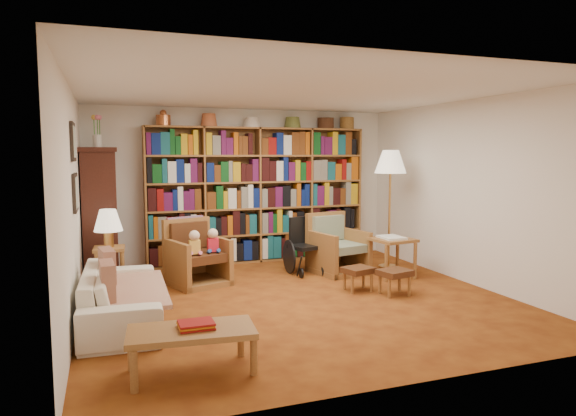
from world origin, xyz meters
name	(u,v)px	position (x,y,z in m)	size (l,w,h in m)	color
floor	(297,299)	(0.00, 0.00, 0.00)	(5.00, 5.00, 0.00)	#8E4A15
ceiling	(297,92)	(0.00, 0.00, 2.50)	(5.00, 5.00, 0.00)	white
wall_back	(244,185)	(0.00, 2.50, 1.25)	(5.00, 5.00, 0.00)	white
wall_front	(415,224)	(0.00, -2.50, 1.25)	(5.00, 5.00, 0.00)	white
wall_left	(72,204)	(-2.50, 0.00, 1.25)	(5.00, 5.00, 0.00)	white
wall_right	(468,192)	(2.50, 0.00, 1.25)	(5.00, 5.00, 0.00)	white
bookshelf	(258,191)	(0.20, 2.33, 1.17)	(3.60, 0.30, 2.42)	#9D6A30
curio_cabinet	(100,211)	(-2.25, 2.00, 0.95)	(0.50, 0.95, 2.40)	#3B1810
framed_pictures	(74,167)	(-2.48, 0.30, 1.62)	(0.03, 0.52, 0.97)	black
sofa	(121,295)	(-2.05, -0.17, 0.28)	(0.75, 1.93, 0.56)	#EEE2CA
sofa_throw	(126,293)	(-2.00, -0.17, 0.30)	(0.82, 1.54, 0.04)	beige
cushion_left	(107,273)	(-2.18, 0.18, 0.45)	(0.13, 0.42, 0.42)	maroon
cushion_right	(108,289)	(-2.18, -0.52, 0.45)	(0.13, 0.41, 0.41)	maroon
side_table_lamp	(110,259)	(-2.15, 1.16, 0.42)	(0.40, 0.40, 0.57)	#9D6A30
table_lamp	(108,222)	(-2.15, 1.16, 0.91)	(0.36, 0.36, 0.49)	#B7813A
armchair_leather	(197,257)	(-1.02, 1.20, 0.37)	(0.93, 0.93, 0.90)	#9D6A30
armchair_sage	(336,250)	(1.07, 1.18, 0.34)	(0.86, 0.88, 0.88)	#9D6A30
wheelchair	(303,247)	(0.59, 1.29, 0.38)	(0.49, 0.66, 0.83)	black
floor_lamp	(390,167)	(1.96, 1.14, 1.58)	(0.48, 0.48, 1.83)	#B7813A
side_table_papers	(392,244)	(1.69, 0.59, 0.48)	(0.61, 0.61, 0.59)	#9D6A30
footstool_a	(358,272)	(0.88, 0.07, 0.25)	(0.44, 0.40, 0.31)	#4F2B15
footstool_b	(395,274)	(1.22, -0.25, 0.26)	(0.44, 0.40, 0.32)	#4F2B15
coffee_table	(191,334)	(-1.55, -1.72, 0.32)	(1.06, 0.60, 0.42)	#9D6A30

